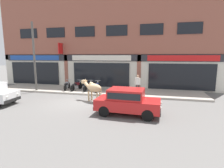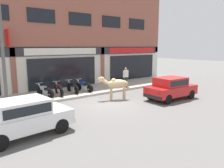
{
  "view_description": "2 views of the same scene",
  "coord_description": "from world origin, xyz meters",
  "px_view_note": "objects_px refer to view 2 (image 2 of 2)",
  "views": [
    {
      "loc": [
        5.22,
        -11.11,
        3.26
      ],
      "look_at": [
        2.32,
        1.0,
        1.24
      ],
      "focal_mm": 28.0,
      "sensor_mm": 36.0,
      "label": 1
    },
    {
      "loc": [
        -7.9,
        -10.3,
        3.44
      ],
      "look_at": [
        1.12,
        1.0,
        0.95
      ],
      "focal_mm": 35.0,
      "sensor_mm": 36.0,
      "label": 2
    }
  ],
  "objects_px": {
    "car_0": "(171,87)",
    "motorcycle_1": "(59,89)",
    "utility_pole": "(3,52)",
    "motorcycle_0": "(45,91)",
    "cow": "(116,84)",
    "car_1": "(24,116)",
    "motorcycle_3": "(84,86)",
    "motorcycle_2": "(73,87)",
    "pedestrian": "(126,75)"
  },
  "relations": [
    {
      "from": "car_0",
      "to": "motorcycle_1",
      "type": "bearing_deg",
      "value": 136.56
    },
    {
      "from": "utility_pole",
      "to": "motorcycle_1",
      "type": "bearing_deg",
      "value": 14.54
    },
    {
      "from": "car_0",
      "to": "motorcycle_0",
      "type": "height_order",
      "value": "car_0"
    },
    {
      "from": "cow",
      "to": "car_0",
      "type": "relative_size",
      "value": 0.53
    },
    {
      "from": "car_0",
      "to": "motorcycle_0",
      "type": "distance_m",
      "value": 8.28
    },
    {
      "from": "car_1",
      "to": "motorcycle_3",
      "type": "relative_size",
      "value": 2.06
    },
    {
      "from": "motorcycle_0",
      "to": "motorcycle_2",
      "type": "height_order",
      "value": "same"
    },
    {
      "from": "motorcycle_0",
      "to": "motorcycle_2",
      "type": "distance_m",
      "value": 2.06
    },
    {
      "from": "cow",
      "to": "motorcycle_2",
      "type": "bearing_deg",
      "value": 117.61
    },
    {
      "from": "motorcycle_1",
      "to": "motorcycle_2",
      "type": "height_order",
      "value": "same"
    },
    {
      "from": "motorcycle_3",
      "to": "motorcycle_2",
      "type": "bearing_deg",
      "value": 173.23
    },
    {
      "from": "motorcycle_0",
      "to": "motorcycle_1",
      "type": "relative_size",
      "value": 0.99
    },
    {
      "from": "cow",
      "to": "utility_pole",
      "type": "bearing_deg",
      "value": 161.97
    },
    {
      "from": "pedestrian",
      "to": "utility_pole",
      "type": "bearing_deg",
      "value": -178.05
    },
    {
      "from": "motorcycle_1",
      "to": "pedestrian",
      "type": "bearing_deg",
      "value": -6.16
    },
    {
      "from": "motorcycle_2",
      "to": "motorcycle_0",
      "type": "bearing_deg",
      "value": -178.98
    },
    {
      "from": "motorcycle_2",
      "to": "utility_pole",
      "type": "height_order",
      "value": "utility_pole"
    },
    {
      "from": "motorcycle_2",
      "to": "motorcycle_3",
      "type": "relative_size",
      "value": 1.01
    },
    {
      "from": "cow",
      "to": "car_0",
      "type": "bearing_deg",
      "value": -38.64
    },
    {
      "from": "utility_pole",
      "to": "motorcycle_2",
      "type": "bearing_deg",
      "value": 12.19
    },
    {
      "from": "car_0",
      "to": "motorcycle_1",
      "type": "xyz_separation_m",
      "value": [
        -5.46,
        5.17,
        -0.28
      ]
    },
    {
      "from": "cow",
      "to": "car_0",
      "type": "height_order",
      "value": "cow"
    },
    {
      "from": "motorcycle_1",
      "to": "utility_pole",
      "type": "bearing_deg",
      "value": -165.46
    },
    {
      "from": "car_1",
      "to": "utility_pole",
      "type": "relative_size",
      "value": 0.62
    },
    {
      "from": "motorcycle_0",
      "to": "motorcycle_2",
      "type": "xyz_separation_m",
      "value": [
        2.06,
        0.04,
        0.0
      ]
    },
    {
      "from": "cow",
      "to": "motorcycle_3",
      "type": "height_order",
      "value": "cow"
    },
    {
      "from": "motorcycle_3",
      "to": "pedestrian",
      "type": "relative_size",
      "value": 1.12
    },
    {
      "from": "motorcycle_3",
      "to": "utility_pole",
      "type": "relative_size",
      "value": 0.3
    },
    {
      "from": "cow",
      "to": "utility_pole",
      "type": "relative_size",
      "value": 0.32
    },
    {
      "from": "car_0",
      "to": "motorcycle_2",
      "type": "relative_size",
      "value": 2.03
    },
    {
      "from": "cow",
      "to": "motorcycle_3",
      "type": "bearing_deg",
      "value": 103.14
    },
    {
      "from": "motorcycle_3",
      "to": "pedestrian",
      "type": "xyz_separation_m",
      "value": [
        3.62,
        -0.58,
        0.6
      ]
    },
    {
      "from": "cow",
      "to": "motorcycle_3",
      "type": "distance_m",
      "value": 3.02
    },
    {
      "from": "motorcycle_0",
      "to": "pedestrian",
      "type": "bearing_deg",
      "value": -5.64
    },
    {
      "from": "motorcycle_3",
      "to": "cow",
      "type": "bearing_deg",
      "value": -76.86
    },
    {
      "from": "cow",
      "to": "motorcycle_2",
      "type": "distance_m",
      "value": 3.43
    },
    {
      "from": "cow",
      "to": "motorcycle_1",
      "type": "relative_size",
      "value": 1.08
    },
    {
      "from": "cow",
      "to": "pedestrian",
      "type": "xyz_separation_m",
      "value": [
        2.94,
        2.33,
        0.13
      ]
    },
    {
      "from": "utility_pole",
      "to": "car_1",
      "type": "bearing_deg",
      "value": -95.28
    },
    {
      "from": "car_1",
      "to": "pedestrian",
      "type": "relative_size",
      "value": 2.31
    },
    {
      "from": "motorcycle_0",
      "to": "pedestrian",
      "type": "xyz_separation_m",
      "value": [
        6.57,
        -0.65,
        0.6
      ]
    },
    {
      "from": "cow",
      "to": "pedestrian",
      "type": "relative_size",
      "value": 1.22
    },
    {
      "from": "cow",
      "to": "motorcycle_0",
      "type": "bearing_deg",
      "value": 140.68
    },
    {
      "from": "motorcycle_3",
      "to": "pedestrian",
      "type": "distance_m",
      "value": 3.71
    },
    {
      "from": "car_0",
      "to": "motorcycle_3",
      "type": "distance_m",
      "value": 6.21
    },
    {
      "from": "car_1",
      "to": "motorcycle_0",
      "type": "bearing_deg",
      "value": 61.03
    },
    {
      "from": "car_1",
      "to": "motorcycle_3",
      "type": "height_order",
      "value": "car_1"
    },
    {
      "from": "car_0",
      "to": "car_1",
      "type": "relative_size",
      "value": 0.99
    },
    {
      "from": "motorcycle_1",
      "to": "pedestrian",
      "type": "xyz_separation_m",
      "value": [
        5.6,
        -0.6,
        0.6
      ]
    },
    {
      "from": "cow",
      "to": "motorcycle_0",
      "type": "height_order",
      "value": "cow"
    }
  ]
}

